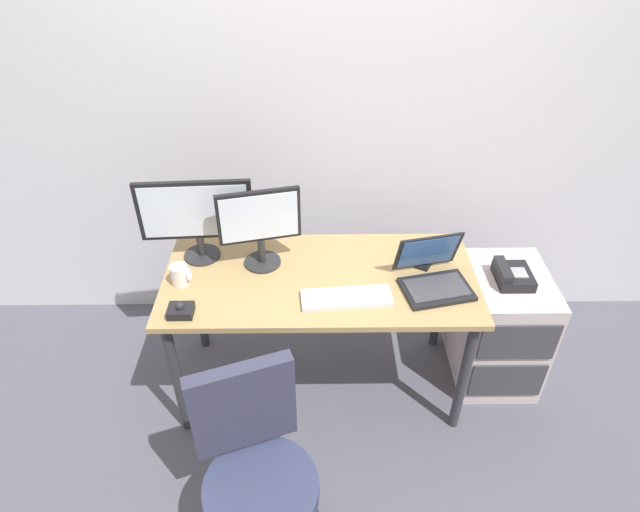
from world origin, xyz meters
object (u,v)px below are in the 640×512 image
object	(u,v)px
laptop	(433,275)
office_chair	(258,482)
coffee_mug	(180,275)
file_cabinet	(498,326)
keyboard	(347,298)
desk_phone	(512,275)
trackball_mouse	(181,310)
monitor_side	(260,223)
cell_phone	(426,261)
monitor_main	(196,215)

from	to	relation	value
laptop	office_chair	bearing A→B (deg)	-134.55
coffee_mug	laptop	bearing A→B (deg)	-0.78
file_cabinet	keyboard	size ratio (longest dim) A/B	1.58
desk_phone	keyboard	world-z (taller)	keyboard
office_chair	trackball_mouse	xyz separation A→B (m)	(-0.36, 0.59, 0.36)
monitor_side	coffee_mug	bearing A→B (deg)	-157.56
desk_phone	coffee_mug	size ratio (longest dim) A/B	1.96
file_cabinet	office_chair	size ratio (longest dim) A/B	0.72
keyboard	coffee_mug	distance (m)	0.78
trackball_mouse	file_cabinet	bearing A→B (deg)	12.34
file_cabinet	cell_phone	size ratio (longest dim) A/B	4.67
coffee_mug	cell_phone	bearing A→B (deg)	7.33
office_chair	monitor_main	world-z (taller)	monitor_main
monitor_side	laptop	bearing A→B (deg)	-11.78
laptop	trackball_mouse	distance (m)	1.16
monitor_main	monitor_side	distance (m)	0.31
file_cabinet	laptop	distance (m)	0.67
monitor_main	coffee_mug	distance (m)	0.30
office_chair	monitor_side	world-z (taller)	monitor_side
cell_phone	office_chair	bearing A→B (deg)	-99.20
coffee_mug	file_cabinet	bearing A→B (deg)	4.69
desk_phone	keyboard	size ratio (longest dim) A/B	0.48
monitor_main	keyboard	distance (m)	0.82
desk_phone	trackball_mouse	xyz separation A→B (m)	(-1.57, -0.33, 0.08)
file_cabinet	laptop	xyz separation A→B (m)	(-0.44, -0.15, 0.48)
file_cabinet	trackball_mouse	bearing A→B (deg)	-167.66
desk_phone	trackball_mouse	world-z (taller)	trackball_mouse
laptop	coffee_mug	distance (m)	1.18
office_chair	monitor_side	distance (m)	1.12
monitor_side	office_chair	bearing A→B (deg)	-88.16
monitor_side	cell_phone	size ratio (longest dim) A/B	2.86
office_chair	monitor_side	xyz separation A→B (m)	(-0.03, 0.96, 0.58)
monitor_main	laptop	xyz separation A→B (m)	(1.12, -0.23, -0.19)
monitor_main	desk_phone	bearing A→B (deg)	-3.60
monitor_side	cell_phone	xyz separation A→B (m)	(0.81, -0.00, -0.23)
monitor_main	trackball_mouse	world-z (taller)	monitor_main
laptop	cell_phone	distance (m)	0.17
coffee_mug	office_chair	bearing A→B (deg)	-63.61
keyboard	monitor_main	bearing A→B (deg)	154.48
office_chair	cell_phone	bearing A→B (deg)	51.00
desk_phone	cell_phone	world-z (taller)	cell_phone
file_cabinet	keyboard	bearing A→B (deg)	-163.08
monitor_main	cell_phone	distance (m)	1.14
trackball_mouse	office_chair	bearing A→B (deg)	-58.71
file_cabinet	keyboard	distance (m)	0.99
desk_phone	keyboard	distance (m)	0.87
desk_phone	cell_phone	size ratio (longest dim) A/B	1.41
file_cabinet	cell_phone	world-z (taller)	cell_phone
trackball_mouse	cell_phone	distance (m)	1.19
office_chair	cell_phone	xyz separation A→B (m)	(0.77, 0.96, 0.35)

